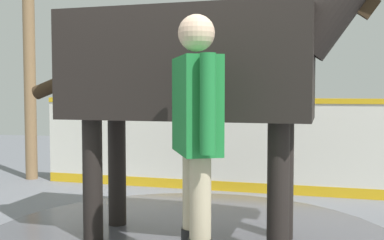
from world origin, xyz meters
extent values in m
cube|color=slate|center=(0.00, 0.00, -0.01)|extent=(16.00, 16.00, 0.02)
cylinder|color=#4C4C54|center=(-0.06, -0.14, 0.00)|extent=(3.51, 3.51, 0.00)
cube|color=silver|center=(1.88, -0.27, 0.53)|extent=(0.38, 4.98, 1.07)
cube|color=gold|center=(1.88, -0.27, 1.10)|extent=(0.41, 4.99, 0.06)
cube|color=gold|center=(1.88, -0.27, 0.06)|extent=(0.39, 4.98, 0.12)
cylinder|color=olive|center=(2.11, 2.56, 1.56)|extent=(0.16, 0.16, 3.11)
cube|color=black|center=(-0.06, -0.14, 1.41)|extent=(0.97, 2.00, 0.85)
cylinder|color=black|center=(0.13, -0.90, 0.49)|extent=(0.16, 0.16, 0.99)
cylinder|color=black|center=(-0.34, -0.87, 0.49)|extent=(0.16, 0.16, 0.99)
cylinder|color=black|center=(0.23, 0.58, 0.49)|extent=(0.16, 0.16, 0.99)
cylinder|color=black|center=(-0.24, 0.61, 0.49)|extent=(0.16, 0.16, 0.99)
cylinder|color=black|center=(-0.13, -1.24, 1.86)|extent=(0.43, 0.78, 0.86)
cylinder|color=#382819|center=(0.01, 0.93, 1.31)|extent=(0.17, 0.71, 0.35)
cylinder|color=#C6B793|center=(-1.05, -0.43, 0.58)|extent=(0.13, 0.13, 0.50)
cylinder|color=#C6B793|center=(-0.85, -0.34, 0.58)|extent=(0.13, 0.13, 0.50)
cube|color=#1E7F38|center=(-0.95, -0.39, 1.12)|extent=(0.53, 0.40, 0.59)
cylinder|color=#1E7F38|center=(-1.22, -0.51, 1.14)|extent=(0.09, 0.09, 0.56)
cylinder|color=#1E7F38|center=(-0.68, -0.27, 1.14)|extent=(0.09, 0.09, 0.56)
sphere|color=beige|center=(-0.95, -0.39, 1.56)|extent=(0.22, 0.22, 0.22)
camera|label=1|loc=(-3.78, -0.96, 1.21)|focal=44.32mm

